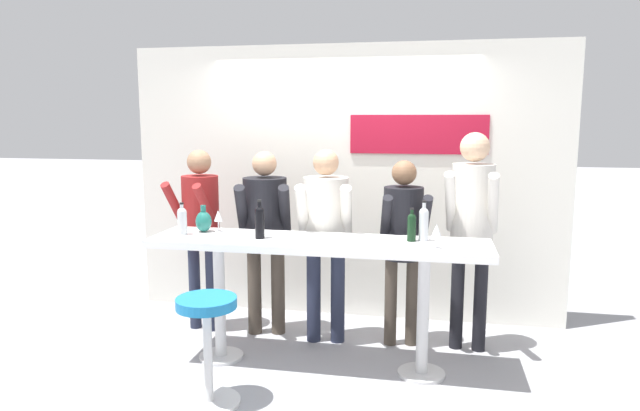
% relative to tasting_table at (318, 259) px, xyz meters
% --- Properties ---
extents(ground_plane, '(40.00, 40.00, 0.00)m').
position_rel_tasting_table_xyz_m(ground_plane, '(-0.00, 0.00, -0.87)').
color(ground_plane, '#9E9EA3').
extents(back_wall, '(4.21, 0.12, 2.63)m').
position_rel_tasting_table_xyz_m(back_wall, '(0.01, 1.27, 0.45)').
color(back_wall, silver).
rests_on(back_wall, ground_plane).
extents(tasting_table, '(2.61, 0.59, 1.02)m').
position_rel_tasting_table_xyz_m(tasting_table, '(0.00, 0.00, 0.00)').
color(tasting_table, white).
rests_on(tasting_table, ground_plane).
extents(bar_stool, '(0.43, 0.43, 0.76)m').
position_rel_tasting_table_xyz_m(bar_stool, '(-0.61, -0.74, -0.37)').
color(bar_stool, silver).
rests_on(bar_stool, ground_plane).
extents(person_far_left, '(0.44, 0.55, 1.66)m').
position_rel_tasting_table_xyz_m(person_far_left, '(-1.20, 0.58, 0.16)').
color(person_far_left, '#23283D').
rests_on(person_far_left, ground_plane).
extents(person_left, '(0.53, 0.61, 1.66)m').
position_rel_tasting_table_xyz_m(person_left, '(-0.60, 0.59, 0.15)').
color(person_left, '#473D33').
rests_on(person_left, ground_plane).
extents(person_center_left, '(0.49, 0.58, 1.68)m').
position_rel_tasting_table_xyz_m(person_center_left, '(-0.03, 0.51, 0.16)').
color(person_center_left, '#23283D').
rests_on(person_center_left, ground_plane).
extents(person_center, '(0.45, 0.55, 1.60)m').
position_rel_tasting_table_xyz_m(person_center, '(0.62, 0.56, 0.12)').
color(person_center, '#473D33').
rests_on(person_center, ground_plane).
extents(person_center_right, '(0.45, 0.58, 1.83)m').
position_rel_tasting_table_xyz_m(person_center_right, '(1.17, 0.57, 0.27)').
color(person_center_right, black).
rests_on(person_center_right, ground_plane).
extents(wine_bottle_0, '(0.07, 0.07, 0.25)m').
position_rel_tasting_table_xyz_m(wine_bottle_0, '(0.70, 0.08, 0.27)').
color(wine_bottle_0, black).
rests_on(wine_bottle_0, tasting_table).
extents(wine_bottle_1, '(0.07, 0.07, 0.26)m').
position_rel_tasting_table_xyz_m(wine_bottle_1, '(-1.09, -0.03, 0.27)').
color(wine_bottle_1, '#B7BCC1').
rests_on(wine_bottle_1, tasting_table).
extents(wine_bottle_2, '(0.07, 0.07, 0.30)m').
position_rel_tasting_table_xyz_m(wine_bottle_2, '(-0.45, -0.05, 0.29)').
color(wine_bottle_2, black).
rests_on(wine_bottle_2, tasting_table).
extents(wine_bottle_3, '(0.07, 0.07, 0.31)m').
position_rel_tasting_table_xyz_m(wine_bottle_3, '(0.79, 0.11, 0.29)').
color(wine_bottle_3, '#B7BCC1').
rests_on(wine_bottle_3, tasting_table).
extents(wine_glass_0, '(0.07, 0.07, 0.18)m').
position_rel_tasting_table_xyz_m(wine_glass_0, '(0.89, -0.12, 0.27)').
color(wine_glass_0, silver).
rests_on(wine_glass_0, tasting_table).
extents(wine_glass_1, '(0.07, 0.07, 0.18)m').
position_rel_tasting_table_xyz_m(wine_glass_1, '(-0.86, 0.14, 0.27)').
color(wine_glass_1, silver).
rests_on(wine_glass_1, tasting_table).
extents(decorative_vase, '(0.13, 0.13, 0.22)m').
position_rel_tasting_table_xyz_m(decorative_vase, '(-0.97, 0.11, 0.24)').
color(decorative_vase, '#1E665B').
rests_on(decorative_vase, tasting_table).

